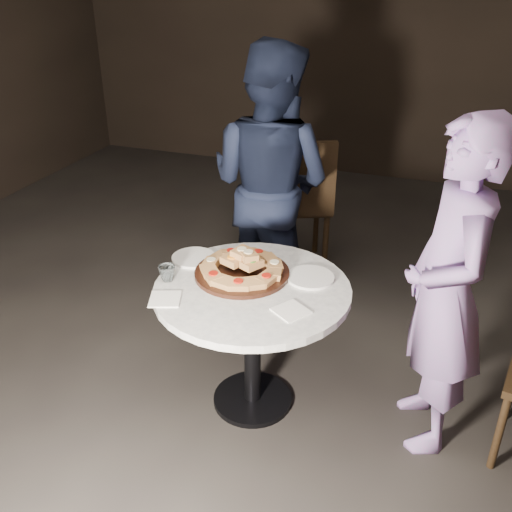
# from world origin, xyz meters

# --- Properties ---
(floor) EXTENTS (7.00, 7.00, 0.00)m
(floor) POSITION_xyz_m (0.00, 0.00, 0.00)
(floor) COLOR black
(floor) RESTS_ON ground
(table) EXTENTS (1.08, 1.08, 0.67)m
(table) POSITION_xyz_m (0.10, -0.06, 0.54)
(table) COLOR black
(table) RESTS_ON ground
(serving_board) EXTENTS (0.53, 0.53, 0.02)m
(serving_board) POSITION_xyz_m (0.02, 0.03, 0.68)
(serving_board) COLOR black
(serving_board) RESTS_ON table
(focaccia_pile) EXTENTS (0.39, 0.39, 0.10)m
(focaccia_pile) POSITION_xyz_m (0.02, 0.03, 0.71)
(focaccia_pile) COLOR #AF7943
(focaccia_pile) RESTS_ON serving_board
(plate_left) EXTENTS (0.27, 0.27, 0.01)m
(plate_left) POSITION_xyz_m (-0.26, 0.10, 0.67)
(plate_left) COLOR white
(plate_left) RESTS_ON table
(plate_right) EXTENTS (0.29, 0.29, 0.01)m
(plate_right) POSITION_xyz_m (0.32, 0.10, 0.67)
(plate_right) COLOR white
(plate_right) RESTS_ON table
(water_glass) EXTENTS (0.09, 0.09, 0.07)m
(water_glass) POSITION_xyz_m (-0.29, -0.13, 0.70)
(water_glass) COLOR silver
(water_glass) RESTS_ON table
(napkin_near) EXTENTS (0.17, 0.17, 0.01)m
(napkin_near) POSITION_xyz_m (-0.22, -0.29, 0.67)
(napkin_near) COLOR white
(napkin_near) RESTS_ON table
(napkin_far) EXTENTS (0.18, 0.18, 0.01)m
(napkin_far) POSITION_xyz_m (0.32, -0.19, 0.67)
(napkin_far) COLOR white
(napkin_far) RESTS_ON table
(chair_far) EXTENTS (0.61, 0.62, 0.97)m
(chair_far) POSITION_xyz_m (-0.08, 1.29, 0.56)
(chair_far) COLOR black
(chair_far) RESTS_ON ground
(diner_navy) EXTENTS (0.91, 0.78, 1.61)m
(diner_navy) POSITION_xyz_m (-0.12, 0.85, 0.81)
(diner_navy) COLOR black
(diner_navy) RESTS_ON ground
(diner_teal) EXTENTS (0.51, 0.63, 1.50)m
(diner_teal) POSITION_xyz_m (0.91, 0.04, 0.75)
(diner_teal) COLOR #866BAB
(diner_teal) RESTS_ON ground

